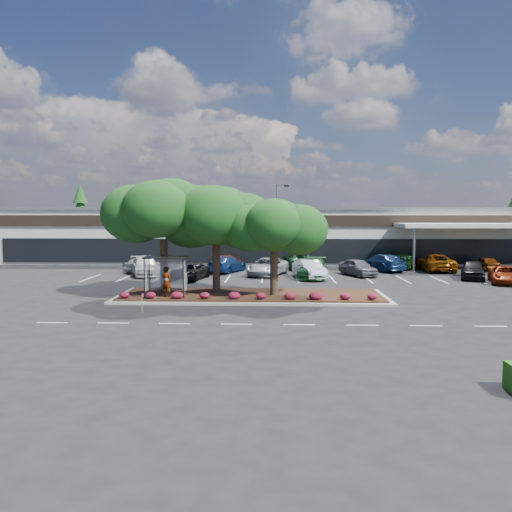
{
  "coord_description": "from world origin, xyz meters",
  "views": [
    {
      "loc": [
        -0.47,
        -29.04,
        5.72
      ],
      "look_at": [
        -1.79,
        6.32,
        2.6
      ],
      "focal_mm": 35.0,
      "sensor_mm": 36.0,
      "label": 1
    }
  ],
  "objects_px": {
    "light_pole": "(278,233)",
    "car_0": "(145,266)",
    "survey_stake": "(142,300)",
    "car_1": "(189,272)"
  },
  "relations": [
    {
      "from": "car_0",
      "to": "car_1",
      "type": "relative_size",
      "value": 1.15
    },
    {
      "from": "light_pole",
      "to": "survey_stake",
      "type": "xyz_separation_m",
      "value": [
        -7.83,
        -20.85,
        -3.02
      ]
    },
    {
      "from": "car_1",
      "to": "light_pole",
      "type": "bearing_deg",
      "value": 54.43
    },
    {
      "from": "car_0",
      "to": "car_1",
      "type": "distance_m",
      "value": 5.24
    },
    {
      "from": "light_pole",
      "to": "car_1",
      "type": "relative_size",
      "value": 1.73
    },
    {
      "from": "light_pole",
      "to": "survey_stake",
      "type": "distance_m",
      "value": 22.47
    },
    {
      "from": "light_pole",
      "to": "car_0",
      "type": "bearing_deg",
      "value": -160.89
    },
    {
      "from": "survey_stake",
      "to": "car_0",
      "type": "relative_size",
      "value": 0.19
    },
    {
      "from": "light_pole",
      "to": "car_0",
      "type": "height_order",
      "value": "light_pole"
    },
    {
      "from": "light_pole",
      "to": "survey_stake",
      "type": "height_order",
      "value": "light_pole"
    }
  ]
}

